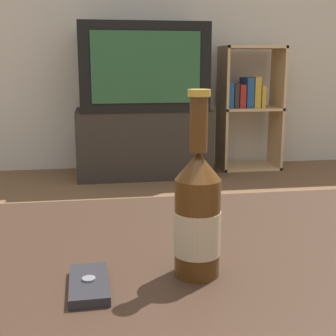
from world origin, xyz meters
TOP-DOWN VIEW (x-y plane):
  - coffee_table at (0.00, 0.00)m, footprint 1.28×0.67m
  - tv_stand at (0.24, 2.70)m, footprint 0.97×0.49m
  - television at (0.24, 2.70)m, footprint 0.90×0.52m
  - bookshelf at (1.08, 2.81)m, footprint 0.47×0.30m
  - beer_bottle at (0.03, -0.09)m, footprint 0.07×0.07m
  - cell_phone at (-0.13, -0.12)m, footprint 0.06×0.12m

SIDE VIEW (x-z plane):
  - tv_stand at x=0.24m, z-range 0.00..0.49m
  - coffee_table at x=0.00m, z-range 0.18..0.68m
  - cell_phone at x=-0.13m, z-range 0.50..0.52m
  - bookshelf at x=1.08m, z-range 0.04..0.99m
  - beer_bottle at x=0.03m, z-range 0.45..0.73m
  - television at x=0.24m, z-range 0.49..1.10m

